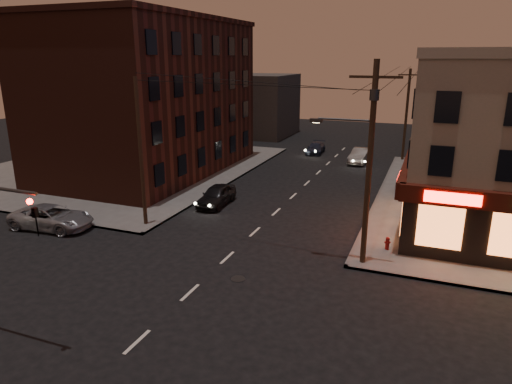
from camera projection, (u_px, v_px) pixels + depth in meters
The scene contains 14 objects.
ground at pixel (190, 293), 20.60m from camera, with size 120.00×120.00×0.00m, color black.
sidewalk_nw at pixel (123, 167), 43.83m from camera, with size 24.00×28.00×0.15m, color #514F4C.
brick_apartment at pixel (149, 99), 40.74m from camera, with size 12.00×20.00×13.00m, color #431E15.
bg_building_ne_a at pixel (480, 123), 48.63m from camera, with size 10.00×12.00×7.00m, color #3F3D3A.
bg_building_nw at pixel (258, 105), 61.50m from camera, with size 9.00×10.00×8.00m, color #3F3D3A.
bg_building_ne_b at pixel (455, 112), 61.97m from camera, with size 8.00×8.00×6.00m, color #3F3D3A.
utility_pole_main at pixel (368, 154), 21.80m from camera, with size 4.20×0.44×10.00m.
utility_pole_far at pixel (406, 115), 45.46m from camera, with size 0.26×0.26×9.00m, color #382619.
utility_pole_west at pixel (141, 153), 27.46m from camera, with size 0.24×0.24×9.00m, color #382619.
suv_cross at pixel (52, 217), 28.14m from camera, with size 2.38×5.15×1.43m, color gray.
sedan_near at pixel (217, 195), 32.61m from camera, with size 1.70×4.22×1.44m, color black.
sedan_mid at pixel (360, 156), 45.63m from camera, with size 1.54×4.42×1.46m, color slate.
sedan_far at pixel (316, 148), 50.19m from camera, with size 1.64×4.05×1.17m, color #192032.
fire_hydrant at pixel (387, 243), 24.77m from camera, with size 0.33×0.33×0.72m.
Camera 1 is at (9.52, -16.09, 10.23)m, focal length 32.00 mm.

